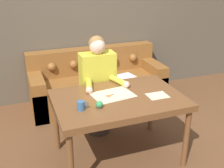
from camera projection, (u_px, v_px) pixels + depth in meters
ground_plane at (126, 158)px, 3.25m from camera, size 16.00×16.00×0.00m
wall_back at (80, 18)px, 4.42m from camera, size 8.00×0.06×2.60m
dining_table at (118, 103)px, 3.01m from camera, size 1.37×0.92×0.77m
couch at (97, 84)px, 4.50m from camera, size 2.09×0.80×0.85m
person at (98, 87)px, 3.52m from camera, size 0.52×0.57×1.30m
pattern_paper_main at (113, 95)px, 3.03m from camera, size 0.47×0.37×0.00m
pattern_paper_offcut at (157, 96)px, 3.01m from camera, size 0.22×0.18×0.00m
scissors at (111, 95)px, 3.02m from camera, size 0.21×0.12×0.01m
mug at (81, 106)px, 2.70m from camera, size 0.11×0.08×0.09m
pin_cushion at (99, 105)px, 2.75m from camera, size 0.07×0.07×0.07m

